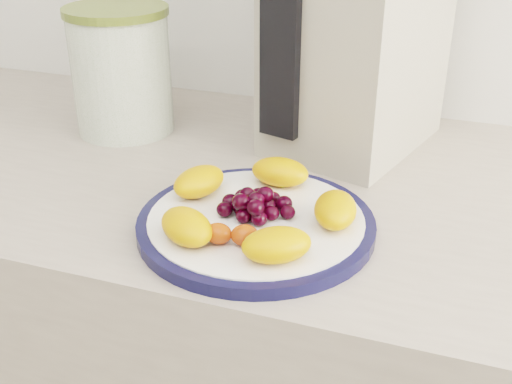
% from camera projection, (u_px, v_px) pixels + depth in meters
% --- Properties ---
extents(plate_rim, '(0.28, 0.28, 0.01)m').
position_uv_depth(plate_rim, '(256.00, 224.00, 0.75)').
color(plate_rim, '#111439').
rests_on(plate_rim, counter).
extents(plate_face, '(0.25, 0.25, 0.02)m').
position_uv_depth(plate_face, '(256.00, 224.00, 0.75)').
color(plate_face, white).
rests_on(plate_face, counter).
extents(canister, '(0.20, 0.20, 0.18)m').
position_uv_depth(canister, '(122.00, 74.00, 0.99)').
color(canister, '#365D19').
rests_on(canister, counter).
extents(canister_lid, '(0.20, 0.20, 0.01)m').
position_uv_depth(canister_lid, '(115.00, 11.00, 0.95)').
color(canister_lid, olive).
rests_on(canister_lid, canister).
extents(appliance_body, '(0.25, 0.30, 0.32)m').
position_uv_depth(appliance_body, '(359.00, 37.00, 0.91)').
color(appliance_body, '#A7A08F').
rests_on(appliance_body, counter).
extents(appliance_panel, '(0.06, 0.03, 0.24)m').
position_uv_depth(appliance_panel, '(281.00, 50.00, 0.84)').
color(appliance_panel, black).
rests_on(appliance_panel, appliance_body).
extents(fruit_plate, '(0.24, 0.23, 0.04)m').
position_uv_depth(fruit_plate, '(254.00, 206.00, 0.73)').
color(fruit_plate, orange).
rests_on(fruit_plate, plate_face).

